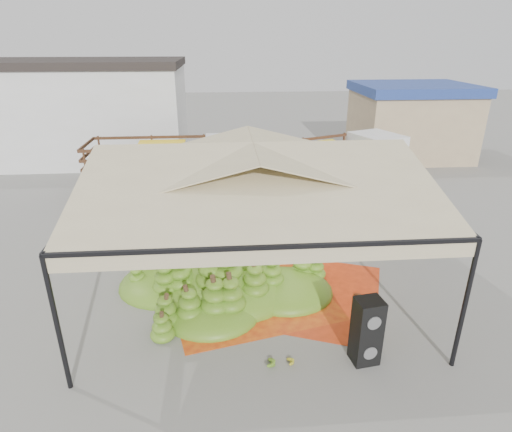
{
  "coord_description": "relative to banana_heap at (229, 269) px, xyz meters",
  "views": [
    {
      "loc": [
        -0.78,
        -10.89,
        6.54
      ],
      "look_at": [
        0.2,
        1.5,
        1.3
      ],
      "focal_mm": 30.0,
      "sensor_mm": 36.0,
      "label": 1
    }
  ],
  "objects": [
    {
      "name": "hand_yellow_a",
      "position": [
        -0.11,
        -1.51,
        -0.57
      ],
      "size": [
        0.5,
        0.44,
        0.2
      ],
      "primitive_type": "ellipsoid",
      "rotation": [
        0.0,
        0.0,
        0.23
      ],
      "color": "yellow",
      "rests_on": "ground"
    },
    {
      "name": "vendor",
      "position": [
        -0.34,
        3.54,
        0.21
      ],
      "size": [
        0.74,
        0.61,
        1.75
      ],
      "primitive_type": "imported",
      "rotation": [
        0.0,
        0.0,
        3.48
      ],
      "color": "gray",
      "rests_on": "ground"
    },
    {
      "name": "hand_yellow_b",
      "position": [
        1.19,
        -3.04,
        -0.58
      ],
      "size": [
        0.39,
        0.33,
        0.17
      ],
      "primitive_type": "ellipsoid",
      "rotation": [
        0.0,
        0.0,
        0.07
      ],
      "color": "yellow",
      "rests_on": "ground"
    },
    {
      "name": "canopy_tent",
      "position": [
        0.72,
        0.66,
        2.63
      ],
      "size": [
        8.1,
        8.1,
        4.0
      ],
      "color": "black",
      "rests_on": "ground"
    },
    {
      "name": "truck_left",
      "position": [
        -2.14,
        8.42,
        0.81
      ],
      "size": [
        7.0,
        2.49,
        2.4
      ],
      "rotation": [
        0.0,
        0.0,
        0.01
      ],
      "color": "#4A2D18",
      "rests_on": "ground"
    },
    {
      "name": "building_white",
      "position": [
        -9.28,
        14.66,
        2.05
      ],
      "size": [
        14.3,
        6.3,
        5.4
      ],
      "color": "silver",
      "rests_on": "ground"
    },
    {
      "name": "building_tan",
      "position": [
        10.72,
        13.66,
        1.41
      ],
      "size": [
        6.3,
        5.3,
        4.1
      ],
      "color": "tan",
      "rests_on": "ground"
    },
    {
      "name": "speaker_stack",
      "position": [
        2.87,
        -3.04,
        0.1
      ],
      "size": [
        0.63,
        0.57,
        1.54
      ],
      "rotation": [
        0.0,
        0.0,
        0.16
      ],
      "color": "black",
      "rests_on": "ground"
    },
    {
      "name": "hanging_bunches",
      "position": [
        1.18,
        0.31,
        1.95
      ],
      "size": [
        1.74,
        0.24,
        0.2
      ],
      "color": "#357919",
      "rests_on": "ground"
    },
    {
      "name": "tarp_left",
      "position": [
        0.51,
        -0.21,
        -0.66
      ],
      "size": [
        4.97,
        4.82,
        0.01
      ],
      "primitive_type": "cube",
      "rotation": [
        0.0,
        0.0,
        0.24
      ],
      "color": "orange",
      "rests_on": "ground"
    },
    {
      "name": "tarp_right",
      "position": [
        2.19,
        -0.33,
        -0.66
      ],
      "size": [
        4.84,
        4.95,
        0.01
      ],
      "primitive_type": "cube",
      "rotation": [
        0.0,
        0.0,
        -0.36
      ],
      "color": "#DF4215",
      "rests_on": "ground"
    },
    {
      "name": "banana_heap",
      "position": [
        0.0,
        0.0,
        0.0
      ],
      "size": [
        6.84,
        5.89,
        1.33
      ],
      "primitive_type": "ellipsoid",
      "rotation": [
        0.0,
        0.0,
        -0.13
      ],
      "color": "#4D7B19",
      "rests_on": "ground"
    },
    {
      "name": "hand_red_b",
      "position": [
        3.36,
        -0.71,
        -0.56
      ],
      "size": [
        0.49,
        0.41,
        0.21
      ],
      "primitive_type": "ellipsoid",
      "rotation": [
        0.0,
        0.0,
        -0.1
      ],
      "color": "#562C13",
      "rests_on": "ground"
    },
    {
      "name": "hand_red_a",
      "position": [
        3.34,
        -1.33,
        -0.56
      ],
      "size": [
        0.6,
        0.57,
        0.21
      ],
      "primitive_type": "ellipsoid",
      "rotation": [
        0.0,
        0.0,
        -0.54
      ],
      "color": "#5E2415",
      "rests_on": "ground"
    },
    {
      "name": "ground",
      "position": [
        0.72,
        0.66,
        -0.67
      ],
      "size": [
        90.0,
        90.0,
        0.0
      ],
      "primitive_type": "plane",
      "color": "slate",
      "rests_on": "ground"
    },
    {
      "name": "truck_right",
      "position": [
        5.09,
        8.14,
        0.78
      ],
      "size": [
        7.18,
        4.74,
        2.34
      ],
      "rotation": [
        0.0,
        0.0,
        0.39
      ],
      "color": "#512B1B",
      "rests_on": "ground"
    },
    {
      "name": "banana_leaves",
      "position": [
        -2.98,
        1.75,
        -0.67
      ],
      "size": [
        0.96,
        1.36,
        3.7
      ],
      "primitive_type": null,
      "color": "#22721E",
      "rests_on": "ground"
    },
    {
      "name": "hand_green",
      "position": [
        0.75,
        -3.04,
        -0.56
      ],
      "size": [
        0.52,
        0.45,
        0.21
      ],
      "primitive_type": "ellipsoid",
      "rotation": [
        0.0,
        0.0,
        -0.18
      ],
      "color": "#477919",
      "rests_on": "ground"
    }
  ]
}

